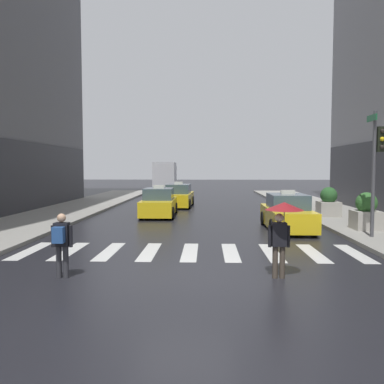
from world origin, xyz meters
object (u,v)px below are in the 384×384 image
at_px(taxi_lead, 287,214).
at_px(traffic_light_pole, 377,156).
at_px(pedestrian_with_backpack, 61,240).
at_px(planter_near_corner, 366,213).
at_px(taxi_third, 179,197).
at_px(box_truck, 166,176).
at_px(taxi_second, 159,204).
at_px(planter_mid_block, 329,203).
at_px(pedestrian_with_umbrella, 282,219).

bearing_deg(taxi_lead, traffic_light_pole, -41.34).
relative_size(pedestrian_with_backpack, planter_near_corner, 1.03).
relative_size(taxi_third, planter_near_corner, 2.88).
bearing_deg(box_truck, taxi_second, -85.02).
height_order(planter_near_corner, planter_mid_block, same).
xyz_separation_m(traffic_light_pole, taxi_third, (-8.45, 12.47, -2.53)).
height_order(traffic_light_pole, planter_near_corner, traffic_light_pole).
bearing_deg(traffic_light_pole, pedestrian_with_umbrella, -131.29).
height_order(traffic_light_pole, planter_mid_block, traffic_light_pole).
bearing_deg(taxi_third, pedestrian_with_umbrella, -77.52).
bearing_deg(taxi_lead, box_truck, 108.43).
height_order(taxi_lead, taxi_second, same).
xyz_separation_m(pedestrian_with_backpack, planter_near_corner, (10.53, 7.21, -0.10)).
bearing_deg(pedestrian_with_backpack, taxi_lead, 47.24).
xyz_separation_m(box_truck, planter_mid_block, (11.14, -20.51, -0.98)).
bearing_deg(traffic_light_pole, taxi_third, 124.12).
xyz_separation_m(taxi_third, box_truck, (-2.47, 14.32, 1.13)).
relative_size(pedestrian_with_umbrella, pedestrian_with_backpack, 1.18).
xyz_separation_m(pedestrian_with_umbrella, planter_mid_block, (4.76, 11.45, -0.64)).
distance_m(taxi_second, planter_near_corner, 11.04).
bearing_deg(taxi_lead, taxi_second, 143.53).
relative_size(taxi_lead, taxi_third, 0.99).
relative_size(taxi_second, taxi_third, 0.99).
xyz_separation_m(taxi_lead, pedestrian_with_backpack, (-7.30, -7.89, 0.25)).
bearing_deg(taxi_lead, pedestrian_with_backpack, -132.76).
xyz_separation_m(pedestrian_with_backpack, planter_mid_block, (10.34, 11.68, -0.10)).
distance_m(box_truck, pedestrian_with_umbrella, 32.59).
bearing_deg(pedestrian_with_backpack, planter_near_corner, 34.40).
bearing_deg(box_truck, planter_near_corner, -65.61).
relative_size(taxi_second, planter_mid_block, 2.85).
height_order(traffic_light_pole, taxi_lead, traffic_light_pole).
xyz_separation_m(planter_near_corner, planter_mid_block, (-0.19, 4.48, 0.00)).
distance_m(traffic_light_pole, planter_mid_block, 6.72).
bearing_deg(taxi_second, planter_near_corner, -29.34).
distance_m(traffic_light_pole, pedestrian_with_umbrella, 7.10).
distance_m(taxi_second, box_truck, 19.68).
bearing_deg(box_truck, traffic_light_pole, -67.82).
height_order(taxi_lead, taxi_third, same).
relative_size(box_truck, pedestrian_with_umbrella, 3.92).
bearing_deg(planter_near_corner, pedestrian_with_umbrella, -125.37).
distance_m(traffic_light_pole, taxi_second, 11.97).
bearing_deg(taxi_second, pedestrian_with_umbrella, -69.33).
relative_size(taxi_second, planter_near_corner, 2.85).
bearing_deg(box_truck, planter_mid_block, -61.50).
bearing_deg(planter_mid_block, pedestrian_with_umbrella, -112.57).
height_order(taxi_second, planter_mid_block, taxi_second).
relative_size(taxi_lead, box_truck, 0.60).
height_order(box_truck, pedestrian_with_umbrella, box_truck).
xyz_separation_m(taxi_lead, pedestrian_with_umbrella, (-1.72, -7.66, 0.79)).
bearing_deg(box_truck, pedestrian_with_umbrella, -78.71).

